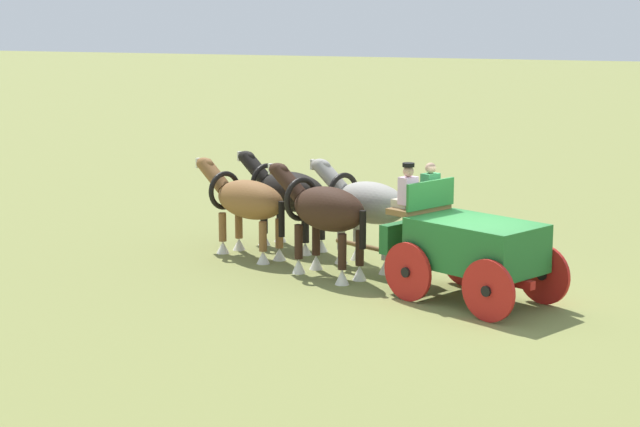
{
  "coord_description": "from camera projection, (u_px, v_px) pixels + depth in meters",
  "views": [
    {
      "loc": [
        -4.96,
        19.38,
        5.54
      ],
      "look_at": [
        3.93,
        -1.54,
        1.2
      ],
      "focal_mm": 58.95,
      "sensor_mm": 36.0,
      "label": 1
    }
  ],
  "objects": [
    {
      "name": "ground_plane",
      "position": [
        474.0,
        302.0,
        20.46
      ],
      "size": [
        220.0,
        220.0,
        0.0
      ],
      "primitive_type": "plane",
      "color": "olive"
    },
    {
      "name": "show_wagon",
      "position": [
        469.0,
        244.0,
        20.38
      ],
      "size": [
        5.32,
        3.02,
        2.63
      ],
      "color": "#236B2D",
      "rests_on": "ground"
    },
    {
      "name": "draft_horse_rear_near",
      "position": [
        324.0,
        211.0,
        22.3
      ],
      "size": [
        2.86,
        1.69,
        2.29
      ],
      "color": "#331E14",
      "rests_on": "ground"
    },
    {
      "name": "draft_horse_rear_off",
      "position": [
        367.0,
        205.0,
        23.18
      ],
      "size": [
        2.88,
        1.69,
        2.26
      ],
      "color": "#9E998E",
      "rests_on": "ground"
    },
    {
      "name": "draft_horse_lead_near",
      "position": [
        246.0,
        201.0,
        24.18
      ],
      "size": [
        2.99,
        1.72,
        2.15
      ],
      "color": "brown",
      "rests_on": "ground"
    },
    {
      "name": "draft_horse_lead_off",
      "position": [
        288.0,
        193.0,
        25.04
      ],
      "size": [
        3.02,
        1.76,
        2.19
      ],
      "color": "black",
      "rests_on": "ground"
    }
  ]
}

